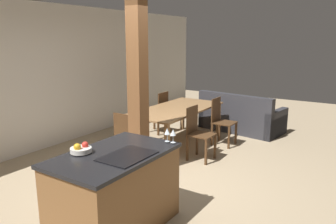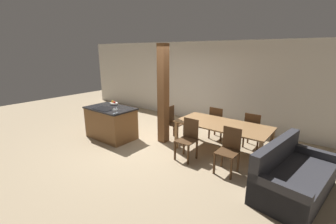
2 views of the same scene
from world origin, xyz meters
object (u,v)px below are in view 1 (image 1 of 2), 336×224
dining_chair_near_right (221,120)px  dining_chair_far_right (159,111)px  couch (240,118)px  dining_chair_near_left (198,132)px  dining_chair_head_end (128,139)px  kitchen_island (115,191)px  wine_glass_near (173,133)px  wine_glass_middle (167,132)px  fruit_bowl (81,149)px  dining_chair_far_left (131,121)px  timber_post (138,92)px  dining_table (176,112)px

dining_chair_near_right → dining_chair_far_right: same height
couch → dining_chair_near_left: bearing=99.3°
dining_chair_head_end → dining_chair_far_right: bearing=-69.1°
dining_chair_far_right → couch: dining_chair_far_right is taller
kitchen_island → wine_glass_near: 0.90m
wine_glass_middle → dining_chair_far_right: (2.76, 2.01, -0.52)m
fruit_bowl → dining_chair_near_right: 3.59m
fruit_bowl → dining_chair_near_right: (3.56, -0.02, -0.44)m
fruit_bowl → couch: 4.77m
dining_chair_far_left → dining_chair_head_end: 1.22m
couch → timber_post: bearing=91.2°
dining_chair_far_right → couch: size_ratio=0.49×
dining_chair_far_left → couch: bearing=145.9°
wine_glass_near → timber_post: bearing=55.9°
wine_glass_middle → timber_post: timber_post is taller
couch → dining_chair_far_left: bearing=64.4°
dining_chair_near_left → dining_chair_far_left: (0.00, 1.48, 0.00)m
dining_table → fruit_bowl: bearing=-166.9°
fruit_bowl → dining_chair_head_end: (1.62, 0.72, -0.44)m
wine_glass_near → dining_chair_near_left: bearing=18.9°
fruit_bowl → kitchen_island: bearing=-56.2°
dining_chair_far_left → dining_chair_far_right: 0.97m
wine_glass_near → dining_chair_far_right: size_ratio=0.17×
fruit_bowl → timber_post: (1.52, 0.42, 0.36)m
wine_glass_middle → dining_chair_near_left: wine_glass_middle is taller
wine_glass_near → dining_chair_head_end: bearing=58.8°
wine_glass_near → dining_chair_far_right: 3.50m
kitchen_island → timber_post: bearing=27.9°
fruit_bowl → couch: fruit_bowl is taller
kitchen_island → timber_post: 1.72m
dining_table → couch: bearing=-23.2°
dining_chair_near_left → dining_chair_head_end: bearing=142.6°
timber_post → dining_chair_near_left: bearing=-22.4°
wine_glass_middle → dining_chair_head_end: wine_glass_middle is taller
dining_chair_far_left → dining_chair_head_end: bearing=37.4°
fruit_bowl → wine_glass_middle: 0.98m
dining_chair_near_left → dining_chair_near_right: bearing=0.0°
dining_chair_far_right → dining_chair_near_left: bearing=56.7°
dining_chair_near_right → dining_chair_near_left: bearing=180.0°
dining_chair_head_end → dining_chair_far_left: bearing=-52.6°
wine_glass_near → timber_post: (0.71, 1.06, 0.28)m
wine_glass_near → dining_chair_near_right: (2.76, 0.61, -0.52)m
dining_chair_far_left → dining_chair_near_left: bearing=90.0°
dining_table → dining_chair_far_left: bearing=123.3°
wine_glass_near → dining_chair_head_end: size_ratio=0.17×
dining_chair_far_right → dining_chair_head_end: (-1.94, -0.74, 0.00)m
dining_table → dining_chair_near_right: size_ratio=2.35×
dining_chair_near_right → wine_glass_near: bearing=-167.5°
kitchen_island → couch: (4.54, 0.29, -0.16)m
kitchen_island → wine_glass_near: (0.61, -0.35, 0.56)m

